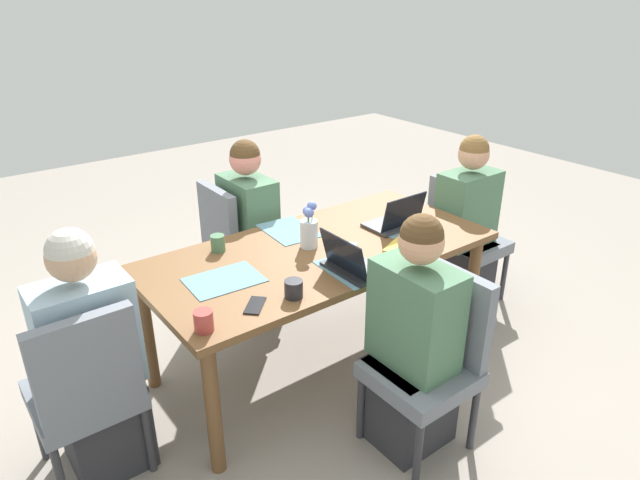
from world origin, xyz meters
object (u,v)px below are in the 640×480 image
person_head_right_left_near (465,232)px  phone_black (255,305)px  dining_table (320,261)px  person_near_right_near (412,348)px  coffee_mug_centre_left (204,321)px  person_head_left_left_far (94,368)px  phone_silver (343,245)px  chair_far_left_mid (236,242)px  book_red_cover (402,249)px  person_far_left_mid (250,239)px  chair_near_right_near (433,353)px  coffee_mug_near_right (218,243)px  flower_vase (309,228)px  laptop_near_right_near (352,264)px  chair_head_left_left_far (86,387)px  chair_head_right_left_near (461,230)px  laptop_head_right_left_near (396,220)px  coffee_mug_near_left (294,289)px

person_head_right_left_near → phone_black: 1.85m
dining_table → person_near_right_near: size_ratio=1.62×
coffee_mug_centre_left → person_head_left_left_far: bearing=139.8°
phone_silver → person_head_left_left_far: bearing=48.5°
chair_far_left_mid → book_red_cover: 1.22m
person_far_left_mid → person_near_right_near: bearing=-91.1°
chair_near_right_near → coffee_mug_near_right: chair_near_right_near is taller
flower_vase → phone_black: (-0.57, -0.36, -0.11)m
person_near_right_near → laptop_near_right_near: size_ratio=3.73×
dining_table → coffee_mug_near_right: (-0.46, 0.31, 0.13)m
coffee_mug_near_right → chair_head_left_left_far: bearing=-155.4°
chair_head_right_left_near → person_head_left_left_far: size_ratio=0.75×
coffee_mug_centre_left → phone_black: 0.28m
chair_near_right_near → flower_vase: flower_vase is taller
laptop_head_right_left_near → coffee_mug_near_right: (-1.00, 0.35, 0.00)m
chair_head_left_left_far → laptop_head_right_left_near: size_ratio=2.81×
person_head_left_left_far → phone_silver: size_ratio=7.97×
chair_head_left_left_far → coffee_mug_near_right: size_ratio=9.73×
person_head_left_left_far → chair_head_right_left_near: bearing=1.2°
person_head_right_left_near → laptop_head_right_left_near: bearing=-179.2°
flower_vase → coffee_mug_near_left: flower_vase is taller
chair_far_left_mid → person_near_right_near: bearing=-88.4°
chair_head_left_left_far → flower_vase: 1.34m
person_head_right_left_near → book_red_cover: size_ratio=5.97×
person_far_left_mid → chair_near_right_near: 1.58m
chair_head_right_left_near → chair_head_left_left_far: (-2.60, -0.13, 0.00)m
person_head_right_left_near → phone_silver: person_head_right_left_near is taller
laptop_near_right_near → phone_silver: (0.17, 0.27, -0.04)m
phone_silver → coffee_mug_centre_left: bearing=66.4°
phone_black → flower_vase: bearing=-12.1°
flower_vase → laptop_near_right_near: flower_vase is taller
dining_table → chair_head_left_left_far: size_ratio=2.15×
person_head_left_left_far → coffee_mug_near_left: 0.95m
person_far_left_mid → phone_black: bearing=-119.2°
chair_head_right_left_near → phone_silver: 1.18m
dining_table → chair_far_left_mid: chair_far_left_mid is taller
coffee_mug_near_left → person_near_right_near: bearing=-47.7°
book_red_cover → person_head_left_left_far: bearing=147.3°
dining_table → phone_silver: phone_silver is taller
chair_head_right_left_near → coffee_mug_centre_left: size_ratio=9.78×
book_red_cover → person_near_right_near: bearing=-150.8°
chair_head_left_left_far → laptop_head_right_left_near: 1.88m
dining_table → laptop_near_right_near: 0.35m
person_head_left_left_far → book_red_cover: (1.59, -0.29, 0.23)m
coffee_mug_centre_left → book_red_cover: 1.20m
dining_table → person_far_left_mid: 0.77m
book_red_cover → coffee_mug_centre_left: bearing=159.6°
chair_near_right_near → book_red_cover: 0.64m
dining_table → person_far_left_mid: person_far_left_mid is taller
person_head_left_left_far → coffee_mug_centre_left: size_ratio=12.98×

